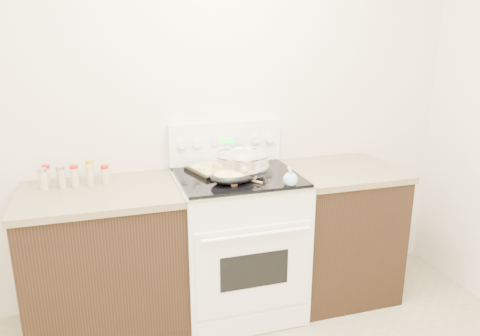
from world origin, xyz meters
name	(u,v)px	position (x,y,z in m)	size (l,w,h in m)	color
room_shell	(263,71)	(0.00, 0.00, 1.70)	(4.10, 3.60, 2.75)	silver
counter_left	(106,262)	(-0.48, 1.43, 0.46)	(0.93, 0.67, 0.92)	black
counter_right	(337,231)	(1.08, 1.43, 0.46)	(0.73, 0.67, 0.92)	black
kitchen_range	(238,241)	(0.35, 1.42, 0.49)	(0.78, 0.73, 1.22)	white
mixing_bowl	(242,164)	(0.37, 1.37, 1.02)	(0.40, 0.40, 0.20)	silver
roasting_pan	(234,174)	(0.29, 1.29, 0.99)	(0.37, 0.32, 0.12)	black
baking_sheet	(223,167)	(0.29, 1.54, 0.96)	(0.48, 0.39, 0.06)	black
wooden_spoon	(237,182)	(0.30, 1.25, 0.95)	(0.19, 0.22, 0.04)	#AD814F
blue_ladle	(290,178)	(0.59, 1.15, 0.98)	(0.13, 0.28, 0.11)	#9AC8E6
spice_jars	(75,175)	(-0.62, 1.58, 0.98)	(0.40, 0.15, 0.13)	#BFB28C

